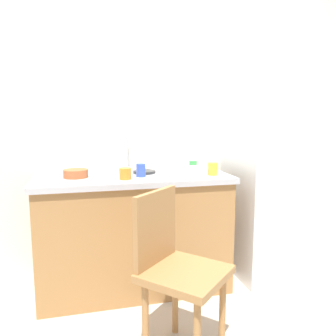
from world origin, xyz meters
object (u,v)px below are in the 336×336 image
terracotta_bowl (76,174)px  cup_blue (141,170)px  cup_orange (125,174)px  hotplate (144,172)px  cup_yellow (213,169)px  dish_tray (185,171)px  chair (175,266)px  cup_green (193,165)px  refrigerator (270,180)px

terracotta_bowl → cup_blue: (0.45, -0.07, 0.02)m
terracotta_bowl → cup_orange: cup_orange is taller
hotplate → cup_yellow: bearing=-23.8°
dish_tray → cup_yellow: bearing=-24.5°
dish_tray → terracotta_bowl: (-0.79, 0.05, 0.00)m
cup_blue → chair: bearing=-85.2°
hotplate → chair: bearing=-89.4°
dish_tray → terracotta_bowl: 0.79m
cup_blue → cup_green: bearing=25.5°
refrigerator → terracotta_bowl: refrigerator is taller
terracotta_bowl → cup_green: 0.92m
cup_orange → terracotta_bowl: bearing=155.3°
refrigerator → cup_blue: size_ratio=16.70×
terracotta_bowl → cup_yellow: 0.98m
terracotta_bowl → cup_yellow: (0.97, -0.14, 0.02)m
refrigerator → chair: bearing=-142.3°
hotplate → cup_green: size_ratio=2.36×
refrigerator → cup_orange: refrigerator is taller
refrigerator → dish_tray: (-0.73, -0.05, 0.11)m
cup_green → terracotta_bowl: bearing=-170.9°
chair → cup_yellow: (0.46, 0.65, 0.41)m
terracotta_bowl → cup_green: cup_green is taller
refrigerator → hotplate: 1.03m
terracotta_bowl → hotplate: bearing=8.0°
hotplate → cup_green: (0.41, 0.08, 0.03)m
hotplate → cup_orange: bearing=-127.6°
cup_blue → dish_tray: bearing=3.6°
cup_yellow → refrigerator: bearing=13.2°
dish_tray → cup_orange: size_ratio=3.39×
terracotta_bowl → cup_orange: (0.33, -0.15, 0.01)m
chair → terracotta_bowl: bearing=79.2°
cup_yellow → cup_orange: 0.64m
cup_yellow → chair: bearing=-125.2°
refrigerator → chair: (-1.01, -0.78, -0.28)m
cup_blue → cup_green: 0.51m
cup_blue → refrigerator: bearing=3.7°
terracotta_bowl → cup_blue: 0.46m
terracotta_bowl → hotplate: terracotta_bowl is taller
cup_yellow → dish_tray: bearing=155.5°
cup_yellow → cup_green: 0.29m
cup_blue → hotplate: bearing=70.9°
refrigerator → chair: size_ratio=1.74×
hotplate → cup_yellow: 0.51m
refrigerator → dish_tray: bearing=-176.3°
hotplate → terracotta_bowl: bearing=-172.0°
cup_blue → cup_yellow: (0.52, -0.06, -0.00)m
dish_tray → cup_yellow: (0.18, -0.08, 0.02)m
terracotta_bowl → cup_blue: bearing=-9.5°
refrigerator → hotplate: size_ratio=9.11×
chair → hotplate: chair is taller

